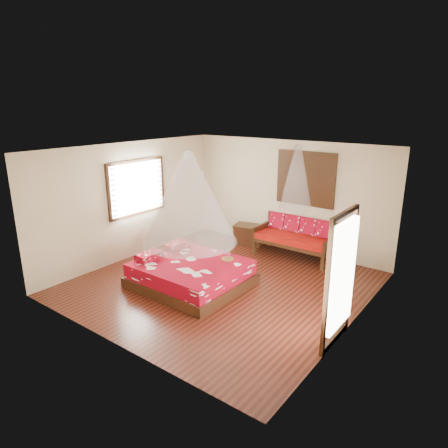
{
  "coord_description": "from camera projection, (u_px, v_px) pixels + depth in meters",
  "views": [
    {
      "loc": [
        4.66,
        -6.11,
        3.64
      ],
      "look_at": [
        -0.3,
        0.48,
        1.15
      ],
      "focal_mm": 32.0,
      "sensor_mm": 36.0,
      "label": 1
    }
  ],
  "objects": [
    {
      "name": "mosquito_net_main",
      "position": [
        189.0,
        199.0,
        7.85
      ],
      "size": [
        1.91,
        1.91,
        1.8
      ],
      "primitive_type": "cone",
      "color": "white",
      "rests_on": "ceiling"
    },
    {
      "name": "storage_chest",
      "position": [
        249.0,
        234.0,
        10.75
      ],
      "size": [
        0.88,
        0.74,
        0.52
      ],
      "rotation": [
        0.0,
        0.0,
        0.27
      ],
      "color": "black",
      "rests_on": "floor"
    },
    {
      "name": "room",
      "position": [
        221.0,
        220.0,
        8.01
      ],
      "size": [
        5.54,
        5.54,
        2.84
      ],
      "color": "black",
      "rests_on": "ground"
    },
    {
      "name": "shutter_panel",
      "position": [
        305.0,
        179.0,
        9.66
      ],
      "size": [
        1.52,
        0.06,
        1.32
      ],
      "color": "black",
      "rests_on": "wall_back"
    },
    {
      "name": "daybed",
      "position": [
        296.0,
        236.0,
        9.8
      ],
      "size": [
        1.96,
        0.87,
        0.98
      ],
      "color": "black",
      "rests_on": "floor"
    },
    {
      "name": "wine_tray",
      "position": [
        228.0,
        257.0,
        8.36
      ],
      "size": [
        0.27,
        0.27,
        0.21
      ],
      "rotation": [
        0.0,
        0.0,
        -0.28
      ],
      "color": "brown",
      "rests_on": "bed"
    },
    {
      "name": "window_left",
      "position": [
        137.0,
        188.0,
        9.63
      ],
      "size": [
        0.1,
        1.74,
        1.34
      ],
      "color": "black",
      "rests_on": "wall_left"
    },
    {
      "name": "mosquito_net_daybed",
      "position": [
        297.0,
        177.0,
        9.27
      ],
      "size": [
        0.77,
        0.77,
        1.5
      ],
      "primitive_type": "cone",
      "color": "white",
      "rests_on": "ceiling"
    },
    {
      "name": "glazed_door",
      "position": [
        339.0,
        280.0,
        6.08
      ],
      "size": [
        0.08,
        1.02,
        2.16
      ],
      "color": "black",
      "rests_on": "floor"
    },
    {
      "name": "bed",
      "position": [
        190.0,
        273.0,
        8.33
      ],
      "size": [
        2.17,
        1.97,
        0.64
      ],
      "rotation": [
        0.0,
        0.0,
        -0.01
      ],
      "color": "black",
      "rests_on": "floor"
    }
  ]
}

